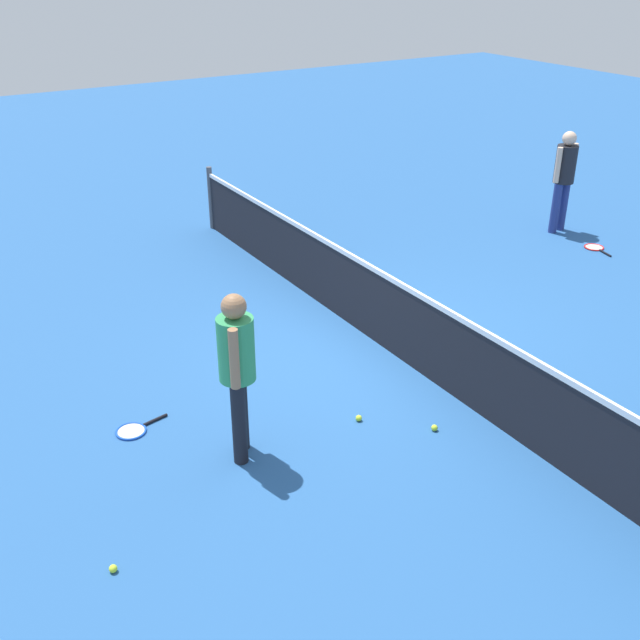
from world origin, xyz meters
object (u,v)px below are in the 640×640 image
at_px(player_far_side, 564,173).
at_px(tennis_racket_near_player, 133,430).
at_px(player_near_side, 237,364).
at_px(tennis_ball_near_player, 434,428).
at_px(tennis_ball_midcourt, 359,418).
at_px(tennis_ball_by_net, 113,569).
at_px(tennis_racket_far_player, 595,248).

relative_size(player_far_side, tennis_racket_near_player, 2.81).
distance_m(player_near_side, tennis_ball_near_player, 2.19).
height_order(tennis_ball_near_player, tennis_ball_midcourt, same).
bearing_deg(tennis_ball_by_net, tennis_racket_near_player, 156.36).
xyz_separation_m(tennis_racket_far_player, tennis_ball_midcourt, (2.06, -6.02, 0.02)).
xyz_separation_m(tennis_racket_far_player, tennis_ball_by_net, (2.78, -8.84, 0.02)).
distance_m(tennis_racket_near_player, tennis_ball_by_net, 1.93).
xyz_separation_m(tennis_ball_near_player, tennis_ball_midcourt, (-0.55, -0.56, 0.00)).
height_order(tennis_racket_far_player, tennis_ball_near_player, tennis_ball_near_player).
height_order(tennis_racket_near_player, tennis_ball_by_net, tennis_ball_by_net).
bearing_deg(tennis_ball_by_net, player_far_side, 112.50).
bearing_deg(tennis_racket_far_player, tennis_racket_near_player, -82.84).
height_order(player_far_side, tennis_ball_near_player, player_far_side).
height_order(player_near_side, tennis_ball_near_player, player_near_side).
relative_size(player_far_side, tennis_ball_near_player, 25.76).
bearing_deg(tennis_racket_near_player, tennis_ball_near_player, 58.62).
relative_size(tennis_racket_near_player, tennis_racket_far_player, 1.00).
bearing_deg(tennis_ball_near_player, tennis_racket_far_player, 115.48).
xyz_separation_m(player_near_side, tennis_racket_far_player, (-1.93, 7.30, -1.00)).
bearing_deg(tennis_ball_near_player, player_near_side, -110.06).
bearing_deg(tennis_racket_near_player, tennis_racket_far_player, 97.16).
relative_size(player_near_side, tennis_ball_midcourt, 25.76).
bearing_deg(player_near_side, tennis_ball_near_player, 69.94).
relative_size(tennis_racket_near_player, tennis_ball_near_player, 9.17).
height_order(tennis_racket_far_player, tennis_ball_midcourt, tennis_ball_midcourt).
distance_m(player_near_side, tennis_ball_by_net, 2.01).
bearing_deg(tennis_ball_near_player, tennis_racket_near_player, -121.38).
height_order(player_far_side, tennis_racket_far_player, player_far_side).
distance_m(player_far_side, tennis_racket_near_player, 8.45).
bearing_deg(tennis_ball_midcourt, player_far_side, 115.99).
bearing_deg(player_far_side, tennis_ball_by_net, -67.50).
bearing_deg(player_far_side, tennis_ball_near_player, -57.61).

